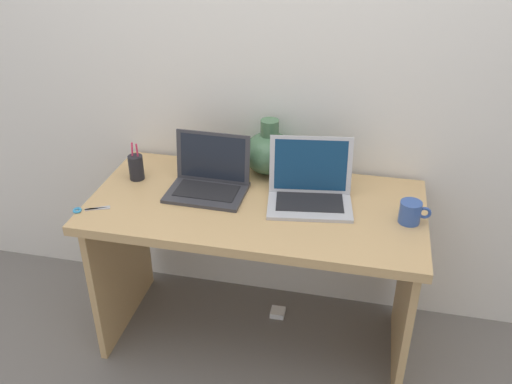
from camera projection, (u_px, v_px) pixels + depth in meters
ground_plane at (256, 336)px, 2.69m from camera, size 6.00×6.00×0.00m
back_wall at (275, 71)px, 2.41m from camera, size 4.40×0.04×2.40m
desk at (256, 236)px, 2.40m from camera, size 1.39×0.68×0.76m
laptop_left at (210, 176)px, 2.38m from camera, size 0.33×0.25×0.24m
laptop_right at (310, 185)px, 2.30m from camera, size 0.38×0.30×0.26m
green_vase at (269, 152)px, 2.50m from camera, size 0.23×0.23×0.25m
coffee_mug at (411, 212)px, 2.16m from camera, size 0.12×0.08×0.09m
pen_cup at (136, 167)px, 2.46m from camera, size 0.07×0.07×0.18m
scissors at (85, 210)px, 2.26m from camera, size 0.14×0.08×0.01m
power_brick at (278, 313)px, 2.81m from camera, size 0.07×0.07×0.03m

